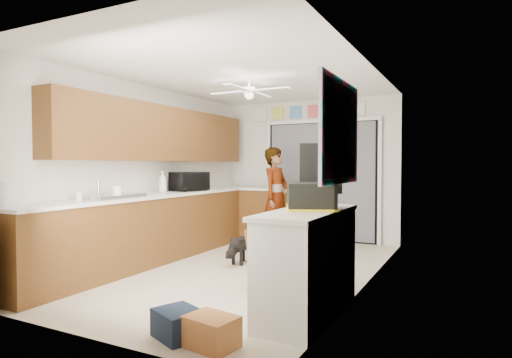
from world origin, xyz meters
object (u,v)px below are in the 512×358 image
at_px(suitcase, 311,196).
at_px(navy_crate, 178,324).
at_px(man, 276,197).
at_px(soap_bottle, 163,182).
at_px(microwave, 189,182).
at_px(paper_towel_roll, 2,194).
at_px(cardboard_box, 211,332).
at_px(dog, 242,249).

distance_m(suitcase, navy_crate, 1.62).
bearing_deg(man, soap_bottle, 147.26).
xyz_separation_m(microwave, suitcase, (2.56, -1.62, -0.03)).
xyz_separation_m(paper_towel_roll, cardboard_box, (2.39, 0.05, -0.95)).
distance_m(microwave, man, 1.44).
distance_m(suitcase, cardboard_box, 1.52).
relative_size(suitcase, dog, 1.12).
distance_m(suitcase, dog, 2.14).
xyz_separation_m(cardboard_box, man, (-1.18, 3.75, 0.70)).
bearing_deg(dog, man, 97.31).
bearing_deg(soap_bottle, microwave, 73.65).
bearing_deg(cardboard_box, suitcase, 72.46).
bearing_deg(suitcase, dog, 113.76).
relative_size(paper_towel_roll, dog, 0.49).
bearing_deg(soap_bottle, suitcase, -23.20).
height_order(man, dog, man).
bearing_deg(navy_crate, suitcase, 58.23).
distance_m(cardboard_box, man, 3.99).
distance_m(suitcase, man, 3.04).
bearing_deg(paper_towel_roll, man, 72.35).
relative_size(paper_towel_roll, cardboard_box, 0.67).
height_order(microwave, man, man).
relative_size(navy_crate, dog, 0.71).
relative_size(microwave, soap_bottle, 1.68).
height_order(paper_towel_roll, suitcase, paper_towel_roll).
relative_size(microwave, dog, 1.05).
height_order(soap_bottle, navy_crate, soap_bottle).
bearing_deg(paper_towel_roll, suitcase, 23.35).
relative_size(microwave, suitcase, 0.94).
xyz_separation_m(microwave, navy_crate, (1.87, -2.73, -0.98)).
distance_m(soap_bottle, paper_towel_roll, 2.34).
bearing_deg(navy_crate, dog, 107.56).
bearing_deg(suitcase, microwave, 123.46).
bearing_deg(microwave, navy_crate, -131.98).
xyz_separation_m(microwave, paper_towel_roll, (-0.19, -2.81, -0.02)).
bearing_deg(paper_towel_roll, cardboard_box, 1.13).
bearing_deg(navy_crate, man, 102.91).
height_order(soap_bottle, cardboard_box, soap_bottle).
height_order(microwave, suitcase, microwave).
height_order(microwave, navy_crate, microwave).
height_order(navy_crate, dog, dog).
relative_size(microwave, navy_crate, 1.48).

